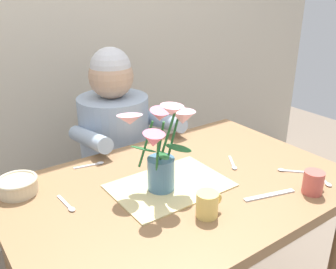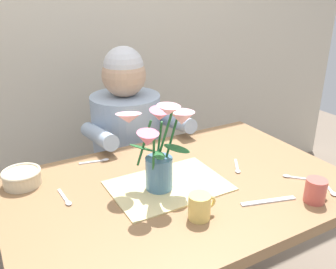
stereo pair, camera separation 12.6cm
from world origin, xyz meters
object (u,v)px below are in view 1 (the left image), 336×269
(seated_person, at_px, (117,161))
(coffee_cup, at_px, (313,182))
(ceramic_mug, at_px, (208,204))
(flower_vase, at_px, (161,146))
(ceramic_bowl, at_px, (18,185))
(dinner_knife, at_px, (269,195))

(seated_person, xyz_separation_m, coffee_cup, (0.27, -0.92, 0.22))
(ceramic_mug, bearing_deg, seated_person, 82.38)
(flower_vase, height_order, ceramic_bowl, flower_vase)
(ceramic_bowl, distance_m, dinner_knife, 0.85)
(seated_person, relative_size, coffee_cup, 12.20)
(coffee_cup, bearing_deg, flower_vase, 142.41)
(coffee_cup, bearing_deg, dinner_knife, 152.36)
(seated_person, height_order, dinner_knife, seated_person)
(ceramic_bowl, height_order, coffee_cup, coffee_cup)
(seated_person, height_order, ceramic_mug, seated_person)
(flower_vase, bearing_deg, ceramic_mug, -82.16)
(seated_person, bearing_deg, ceramic_bowl, -146.74)
(ceramic_bowl, bearing_deg, flower_vase, -32.94)
(flower_vase, xyz_separation_m, coffee_cup, (0.41, -0.31, -0.12))
(ceramic_bowl, relative_size, dinner_knife, 0.72)
(ceramic_bowl, distance_m, ceramic_mug, 0.64)
(flower_vase, bearing_deg, dinner_knife, -41.69)
(flower_vase, height_order, coffee_cup, flower_vase)
(dinner_knife, bearing_deg, ceramic_mug, -172.48)
(seated_person, bearing_deg, dinner_knife, -79.60)
(dinner_knife, relative_size, ceramic_mug, 2.04)
(seated_person, distance_m, dinner_knife, 0.88)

